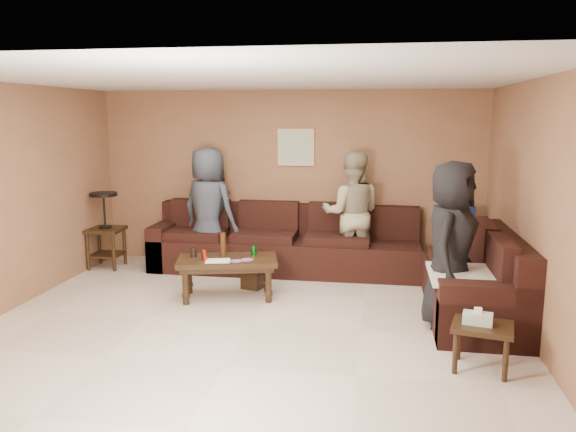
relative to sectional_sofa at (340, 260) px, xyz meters
The scene contains 10 objects.
room 2.18m from the sectional_sofa, 118.22° to the right, with size 5.60×5.50×2.50m.
sectional_sofa is the anchor object (origin of this frame).
coffee_table 1.48m from the sectional_sofa, 150.36° to the right, with size 1.27×0.84×0.77m.
end_table_left 3.37m from the sectional_sofa, behind, with size 0.50×0.50×1.08m.
side_table_right 2.64m from the sectional_sofa, 59.17° to the right, with size 0.57×0.50×0.55m.
waste_bin 1.12m from the sectional_sofa, 163.92° to the right, with size 0.24×0.24×0.29m, color black.
wall_art 1.82m from the sectional_sofa, 126.63° to the left, with size 0.52×0.04×0.52m.
person_left 1.98m from the sectional_sofa, 166.81° to the left, with size 0.84×0.55×1.72m, color #323A46.
person_middle 0.75m from the sectional_sofa, 78.22° to the left, with size 0.82×0.64×1.68m, color tan.
person_right 1.79m from the sectional_sofa, 45.55° to the right, with size 0.83×0.54×1.71m, color black.
Camera 1 is at (1.27, -5.45, 2.15)m, focal length 35.00 mm.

